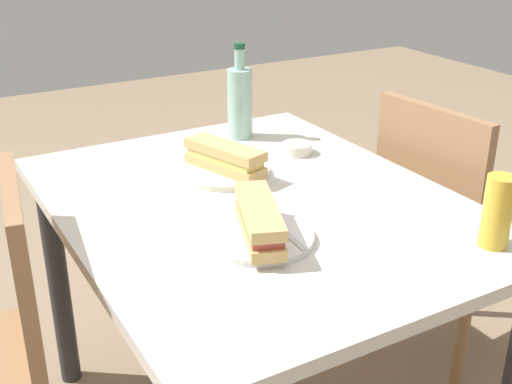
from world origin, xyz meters
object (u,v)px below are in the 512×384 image
baguette_sandwich_near (259,219)px  knife_far (236,162)px  plate_near (259,237)px  dining_table (256,239)px  chair_far (446,224)px  plate_far (225,172)px  olive_bowl (297,148)px  baguette_sandwich_far (225,157)px  beer_glass (498,212)px  knife_near (281,229)px  water_bottle (240,101)px

baguette_sandwich_near → knife_far: size_ratio=1.49×
plate_near → baguette_sandwich_near: size_ratio=0.88×
dining_table → chair_far: 0.65m
plate_far → olive_bowl: 0.25m
dining_table → baguette_sandwich_far: 0.23m
chair_far → beer_glass: 0.62m
knife_near → water_bottle: 0.66m
plate_far → knife_far: 0.05m
knife_far → olive_bowl: (-0.01, 0.20, -0.00)m
knife_far → baguette_sandwich_near: bearing=-21.3°
baguette_sandwich_near → beer_glass: size_ratio=1.70×
baguette_sandwich_near → knife_far: 0.41m
plate_far → baguette_sandwich_far: baguette_sandwich_far is taller
dining_table → baguette_sandwich_near: size_ratio=4.33×
plate_near → olive_bowl: 0.53m
water_bottle → beer_glass: water_bottle is taller
baguette_sandwich_near → olive_bowl: baguette_sandwich_near is taller
knife_near → olive_bowl: size_ratio=2.13×
baguette_sandwich_far → knife_near: bearing=-8.7°
chair_far → knife_near: 0.75m
water_bottle → olive_bowl: water_bottle is taller
knife_near → knife_far: size_ratio=1.03×
dining_table → chair_far: bearing=89.4°
baguette_sandwich_near → knife_near: baguette_sandwich_near is taller
beer_glass → olive_bowl: (-0.65, -0.05, -0.06)m
chair_far → water_bottle: (-0.43, -0.45, 0.33)m
chair_far → baguette_sandwich_far: 0.71m
plate_far → beer_glass: size_ratio=1.50×
dining_table → plate_far: (-0.17, 0.01, 0.11)m
dining_table → water_bottle: water_bottle is taller
plate_near → baguette_sandwich_far: 0.37m
dining_table → baguette_sandwich_near: baguette_sandwich_near is taller
water_bottle → knife_near: bearing=-21.0°
knife_near → baguette_sandwich_near: bearing=-98.0°
knife_far → water_bottle: water_bottle is taller
chair_far → knife_far: size_ratio=5.03×
water_bottle → beer_glass: size_ratio=1.83×
beer_glass → olive_bowl: bearing=-175.3°
dining_table → beer_glass: 0.57m
knife_far → baguette_sandwich_far: bearing=-59.3°
dining_table → olive_bowl: (-0.22, 0.26, 0.12)m
knife_near → baguette_sandwich_far: 0.37m
water_bottle → beer_glass: bearing=8.2°
plate_near → plate_far: (-0.36, 0.10, 0.00)m
baguette_sandwich_near → water_bottle: 0.67m
chair_far → knife_far: (-0.21, -0.59, 0.24)m
plate_far → baguette_sandwich_near: bearing=-16.3°
baguette_sandwich_near → knife_far: baguette_sandwich_near is taller
olive_bowl → baguette_sandwich_far: bearing=-80.6°
dining_table → knife_far: bearing=165.2°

